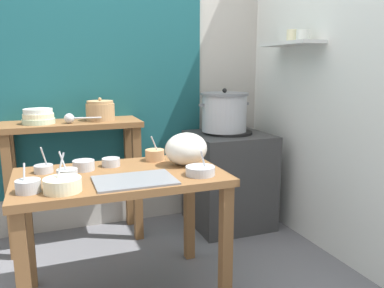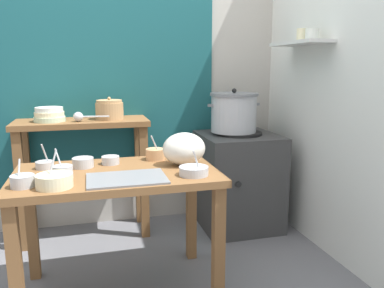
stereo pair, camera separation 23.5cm
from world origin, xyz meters
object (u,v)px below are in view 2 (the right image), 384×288
at_px(back_shelf_table, 83,149).
at_px(prep_bowl_0, 83,162).
at_px(clay_pot, 110,110).
at_px(ladle, 80,117).
at_px(plastic_bag, 184,149).
at_px(prep_bowl_2, 45,164).
at_px(prep_bowl_5, 194,170).
at_px(prep_bowl_6, 54,180).
at_px(prep_bowl_7, 22,181).
at_px(steamer_pot, 234,112).
at_px(prep_bowl_1, 155,154).
at_px(prep_bowl_4, 110,160).
at_px(stove_block, 238,180).
at_px(serving_tray, 127,178).
at_px(prep_bowl_3, 63,171).
at_px(prep_table, 117,191).
at_px(bowl_stack_enamel, 49,115).

xyz_separation_m(back_shelf_table, prep_bowl_0, (0.01, -0.71, 0.07)).
distance_m(clay_pot, ladle, 0.23).
xyz_separation_m(plastic_bag, prep_bowl_0, (-0.57, 0.09, -0.07)).
height_order(prep_bowl_2, prep_bowl_5, prep_bowl_2).
relative_size(clay_pot, prep_bowl_6, 1.16).
height_order(prep_bowl_6, prep_bowl_7, prep_bowl_6).
height_order(steamer_pot, ladle, steamer_pot).
distance_m(prep_bowl_1, prep_bowl_6, 0.71).
relative_size(prep_bowl_4, prep_bowl_5, 0.66).
distance_m(back_shelf_table, steamer_pot, 1.19).
xyz_separation_m(stove_block, ladle, (-1.21, 0.05, 0.55)).
bearing_deg(prep_bowl_5, steamer_pot, 57.81).
bearing_deg(prep_bowl_4, serving_tray, -80.09).
xyz_separation_m(steamer_pot, prep_bowl_5, (-0.58, -0.92, -0.19)).
bearing_deg(stove_block, prep_bowl_6, -144.71).
xyz_separation_m(clay_pot, prep_bowl_2, (-0.41, -0.68, -0.23)).
height_order(prep_bowl_2, prep_bowl_3, prep_bowl_3).
distance_m(prep_bowl_6, prep_bowl_7, 0.15).
height_order(prep_bowl_4, prep_bowl_6, prep_bowl_6).
relative_size(back_shelf_table, prep_bowl_5, 6.14).
bearing_deg(prep_bowl_1, prep_bowl_7, -151.21).
bearing_deg(prep_bowl_3, prep_bowl_6, -101.06).
distance_m(prep_table, clay_pot, 0.92).
distance_m(prep_bowl_1, prep_bowl_2, 0.64).
height_order(clay_pot, prep_bowl_2, clay_pot).
relative_size(prep_bowl_2, prep_bowl_5, 0.93).
bearing_deg(clay_pot, prep_bowl_7, -114.96).
xyz_separation_m(back_shelf_table, prep_bowl_4, (0.16, -0.67, 0.07)).
xyz_separation_m(prep_bowl_4, prep_bowl_6, (-0.28, -0.39, 0.01)).
height_order(prep_bowl_0, prep_bowl_1, prep_bowl_1).
relative_size(prep_table, prep_bowl_4, 10.59).
distance_m(stove_block, serving_tray, 1.36).
distance_m(prep_table, steamer_pot, 1.26).
bearing_deg(back_shelf_table, plastic_bag, -54.16).
distance_m(serving_tray, prep_bowl_4, 0.35).
xyz_separation_m(prep_bowl_6, prep_bowl_7, (-0.15, 0.05, -0.00)).
relative_size(back_shelf_table, stove_block, 1.23).
bearing_deg(stove_block, plastic_bag, -132.52).
bearing_deg(prep_table, back_shelf_table, 102.27).
bearing_deg(bowl_stack_enamel, ladle, -16.44).
bearing_deg(prep_bowl_5, prep_bowl_4, 138.95).
height_order(clay_pot, ladle, clay_pot).
bearing_deg(bowl_stack_enamel, prep_bowl_2, -88.47).
distance_m(prep_bowl_2, prep_bowl_6, 0.39).
relative_size(clay_pot, prep_bowl_4, 1.98).
bearing_deg(prep_bowl_6, prep_table, 34.95).
bearing_deg(prep_bowl_5, prep_bowl_0, 150.41).
xyz_separation_m(prep_bowl_0, prep_bowl_1, (0.43, 0.08, 0.01)).
bearing_deg(back_shelf_table, prep_bowl_2, -106.62).
relative_size(back_shelf_table, prep_bowl_0, 8.00).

